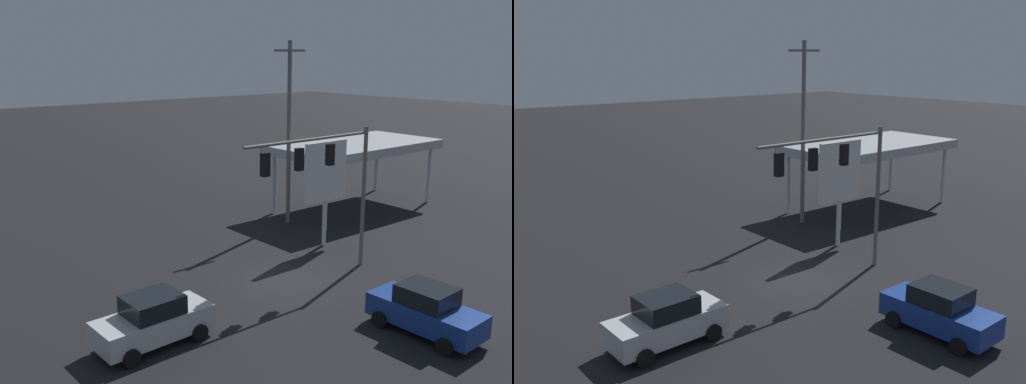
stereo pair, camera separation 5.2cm
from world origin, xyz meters
TOP-DOWN VIEW (x-y plane):
  - ground_plane at (0.00, 0.00)m, footprint 200.00×200.00m
  - traffic_signal_assembly at (-1.73, 0.89)m, footprint 7.63×0.43m
  - utility_pole at (-6.76, -7.08)m, footprint 2.40×0.26m
  - gas_station_canopy at (-12.72, -6.83)m, footprint 11.82×6.05m
  - price_sign at (-5.28, -2.43)m, footprint 2.98×0.27m
  - sedan_far at (-0.81, 7.35)m, footprint 2.16×4.45m
  - sedan_waiting at (7.75, 1.51)m, footprint 4.45×2.16m

SIDE VIEW (x-z plane):
  - ground_plane at x=0.00m, z-range 0.00..0.00m
  - sedan_far at x=-0.81m, z-range -0.01..1.92m
  - sedan_waiting at x=7.75m, z-range -0.01..1.92m
  - price_sign at x=-5.28m, z-range 1.15..7.05m
  - gas_station_canopy at x=-12.72m, z-range 1.97..6.60m
  - traffic_signal_assembly at x=-1.73m, z-range 1.75..8.87m
  - utility_pole at x=-6.76m, z-range 0.29..11.61m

